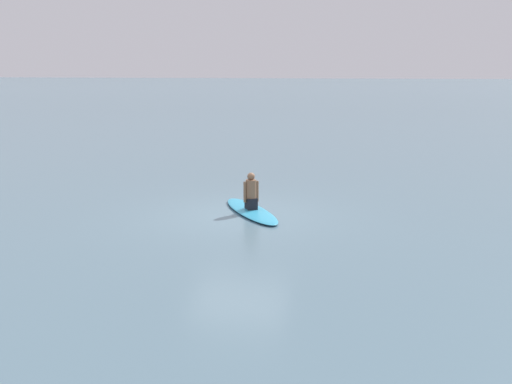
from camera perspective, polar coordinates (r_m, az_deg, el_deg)
name	(u,v)px	position (r m, az deg, el deg)	size (l,w,h in m)	color
ground_plane	(239,215)	(15.21, -1.66, -2.23)	(400.00, 400.00, 0.00)	slate
surfboard	(251,211)	(15.44, -0.47, -1.82)	(3.15, 0.78, 0.10)	#339EC6
person_paddler	(251,193)	(15.34, -0.48, -0.06)	(0.40, 0.41, 0.96)	black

